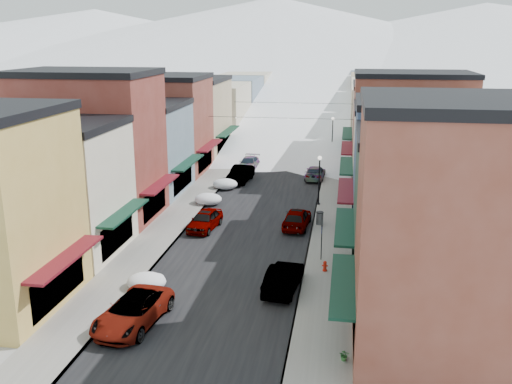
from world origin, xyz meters
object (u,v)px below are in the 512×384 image
(car_green_sedan, at_px, (283,278))
(fire_hydrant, at_px, (325,266))
(streetlamp_near, at_px, (319,174))
(car_white_suv, at_px, (133,311))
(trash_can, at_px, (320,218))
(car_silver_sedan, at_px, (205,220))
(car_dark_hatch, at_px, (240,174))

(car_green_sedan, distance_m, fire_hydrant, 3.87)
(streetlamp_near, bearing_deg, car_white_suv, -109.90)
(trash_can, bearing_deg, car_white_suv, -116.45)
(fire_hydrant, bearing_deg, trash_can, 94.94)
(car_white_suv, xyz_separation_m, trash_can, (9.10, 18.28, -0.11))
(car_silver_sedan, relative_size, car_dark_hatch, 0.88)
(car_silver_sedan, distance_m, trash_can, 9.38)
(car_dark_hatch, height_order, trash_can, car_dark_hatch)
(car_green_sedan, distance_m, streetlamp_near, 18.56)
(fire_hydrant, distance_m, trash_can, 9.67)
(car_white_suv, bearing_deg, car_dark_hatch, 97.26)
(car_green_sedan, height_order, fire_hydrant, car_green_sedan)
(car_dark_hatch, xyz_separation_m, fire_hydrant, (9.93, -22.93, -0.39))
(car_dark_hatch, xyz_separation_m, car_green_sedan, (7.51, -25.94, -0.05))
(car_white_suv, distance_m, car_silver_sedan, 16.00)
(fire_hydrant, bearing_deg, car_silver_sedan, 143.51)
(car_silver_sedan, relative_size, fire_hydrant, 6.57)
(car_dark_hatch, relative_size, car_green_sedan, 1.06)
(trash_can, distance_m, streetlamp_near, 6.21)
(trash_can, bearing_deg, car_silver_sedan, -165.89)
(car_silver_sedan, height_order, trash_can, car_silver_sedan)
(fire_hydrant, bearing_deg, car_dark_hatch, 113.41)
(fire_hydrant, relative_size, trash_can, 0.66)
(car_silver_sedan, distance_m, car_green_sedan, 12.79)
(car_white_suv, height_order, car_green_sedan, car_green_sedan)
(car_dark_hatch, bearing_deg, car_silver_sedan, -84.38)
(car_dark_hatch, distance_m, car_green_sedan, 27.01)
(car_dark_hatch, distance_m, streetlamp_near, 11.72)
(car_white_suv, xyz_separation_m, car_dark_hatch, (0.00, 31.58, 0.06))
(car_dark_hatch, relative_size, streetlamp_near, 1.15)
(car_white_suv, relative_size, trash_can, 5.43)
(car_green_sedan, relative_size, fire_hydrant, 7.02)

